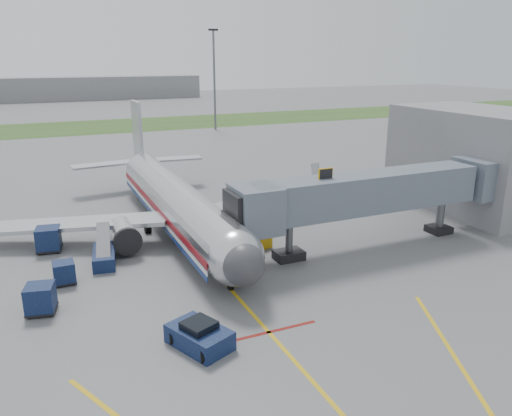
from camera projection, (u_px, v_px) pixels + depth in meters
name	position (u px, v px, depth m)	size (l,w,h in m)	color
ground	(242.00, 302.00, 31.75)	(400.00, 400.00, 0.00)	#565659
grass_strip	(86.00, 127.00, 110.35)	(300.00, 25.00, 0.01)	#2D4C1E
apron_markings	(298.00, 365.00, 25.28)	(21.52, 50.00, 0.01)	gold
airliner	(176.00, 201.00, 44.30)	(32.10, 35.67, 10.25)	silver
jet_bridge	(366.00, 194.00, 39.84)	(25.30, 4.00, 6.90)	slate
terminal	(476.00, 159.00, 50.74)	(10.00, 16.00, 10.00)	slate
light_mast_right	(214.00, 78.00, 103.88)	(2.00, 0.44, 20.40)	#595B60
distant_terminal	(30.00, 89.00, 175.15)	(120.00, 14.00, 8.00)	slate
pushback_tug	(199.00, 336.00, 26.76)	(3.34, 4.04, 1.45)	black
baggage_cart_a	(49.00, 239.00, 39.77)	(2.12, 2.12, 1.98)	black
baggage_cart_b	(40.00, 299.00, 30.17)	(2.00, 2.00, 1.81)	black
baggage_cart_c	(64.00, 273.00, 34.13)	(1.47, 1.47, 1.56)	black
belt_loader	(104.00, 255.00, 37.63)	(2.18, 4.99, 2.37)	black
ground_power_cart	(263.00, 242.00, 40.60)	(1.55, 1.25, 1.08)	#DEA30D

